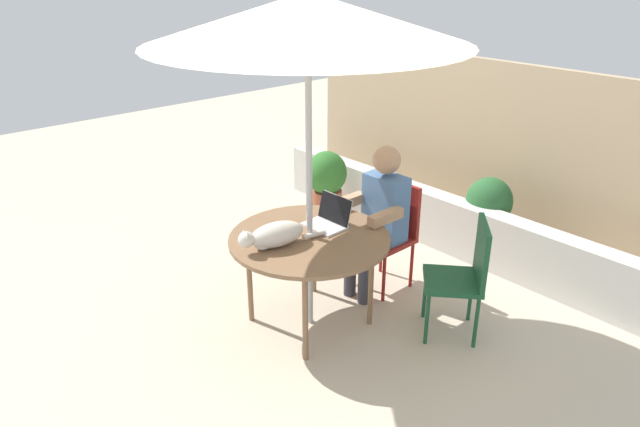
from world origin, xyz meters
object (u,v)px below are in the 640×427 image
Objects in this scene: chair_empty at (466,271)px; potted_plant_by_chair at (327,183)px; patio_table at (310,243)px; chair_occupied at (391,227)px; person_seated at (379,213)px; potted_plant_near_fence at (488,209)px; laptop at (330,217)px; cat at (273,235)px; patio_umbrella at (308,19)px.

potted_plant_by_chair is at bearing 163.81° from chair_empty.
chair_occupied is (0.00, 0.88, -0.15)m from patio_table.
person_seated is (-0.84, -0.00, 0.17)m from chair_empty.
laptop is at bearing -98.67° from potted_plant_near_fence.
potted_plant_near_fence is (0.21, 1.98, -0.24)m from patio_table.
person_seated is at bearing -25.74° from potted_plant_by_chair.
potted_plant_near_fence is at bearing 80.26° from person_seated.
cat is 0.88× the size of potted_plant_near_fence.
laptop is (-0.05, 0.24, -1.42)m from patio_umbrella.
person_seated reaches higher than chair_empty.
patio_table is 1.89m from potted_plant_by_chair.
patio_table is 0.90m from chair_occupied.
chair_empty is 0.72× the size of person_seated.
patio_umbrella is at bearing -46.27° from potted_plant_by_chair.
cat reaches higher than chair_occupied.
patio_umbrella is at bearing -138.81° from chair_empty.
cat is at bearing -89.88° from laptop.
potted_plant_by_chair is at bearing 133.73° from patio_umbrella.
patio_table is at bearing -90.00° from person_seated.
laptop is (-0.05, -0.64, 0.26)m from chair_occupied.
person_seated is 0.50m from laptop.
cat reaches higher than potted_plant_near_fence.
chair_occupied is 1.18× the size of potted_plant_by_chair.
patio_table is at bearing -78.34° from laptop.
chair_occupied is 0.72× the size of person_seated.
patio_umbrella is 3.23× the size of potted_plant_near_fence.
chair_occupied is 1.12m from potted_plant_near_fence.
chair_empty is at bearing 41.19° from patio_table.
potted_plant_near_fence is (0.21, 1.25, -0.26)m from person_seated.
person_seated is 1.46m from potted_plant_by_chair.
laptop is at bearing -94.47° from chair_occupied.
chair_occupied is at bearing 169.67° from chair_empty.
patio_table is 0.49× the size of patio_umbrella.
potted_plant_near_fence is at bearing 83.35° from cat.
laptop reaches higher than potted_plant_by_chair.
patio_umbrella is at bearing 80.18° from cat.
laptop reaches higher than chair_occupied.
patio_umbrella is at bearing -90.00° from person_seated.
patio_table is 1.30× the size of chair_occupied.
person_seated is at bearing 90.00° from patio_umbrella.
chair_occupied is 1.38m from potted_plant_by_chair.
potted_plant_near_fence is (0.21, 1.09, -0.09)m from chair_occupied.
chair_empty is at bearing 41.19° from patio_umbrella.
laptop is 0.53m from cat.
potted_plant_near_fence is at bearing 116.55° from chair_empty.
potted_plant_near_fence is (0.21, 1.98, -1.77)m from patio_umbrella.
patio_table is 1.12m from chair_empty.
patio_table is 0.32m from cat.
patio_umbrella is 7.69× the size of laptop.
patio_table is 2.00m from potted_plant_near_fence.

